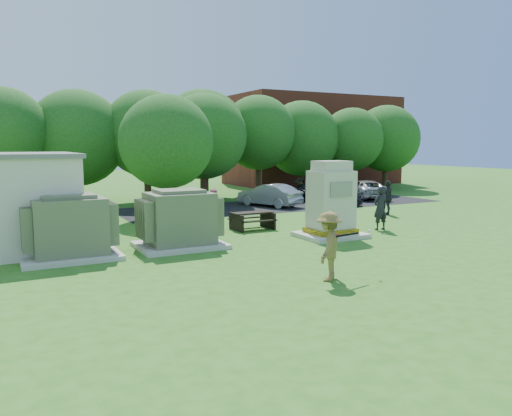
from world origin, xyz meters
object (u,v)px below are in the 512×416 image
picnic_table (252,218)px  car_white (179,201)px  person_at_picnic (215,208)px  transformer_right (180,220)px  person_by_generator (380,208)px  car_silver_b (365,189)px  car_dark (328,192)px  batter (329,246)px  car_silver_a (269,195)px  transformer_left (69,228)px  generator_cabinet (331,204)px  person_walking_right (388,198)px

picnic_table → car_white: size_ratio=0.48×
person_at_picnic → car_white: bearing=86.8°
transformer_right → person_by_generator: bearing=-3.5°
person_by_generator → car_white: 10.92m
person_at_picnic → car_silver_b: 14.88m
car_dark → batter: bearing=-131.0°
transformer_right → car_silver_b: bearing=30.2°
person_at_picnic → car_silver_a: (5.78, 5.39, -0.19)m
picnic_table → car_dark: size_ratio=0.37×
batter → car_silver_a: size_ratio=0.47×
car_silver_b → transformer_right: bearing=49.6°
transformer_right → car_silver_a: (8.62, 8.90, -0.31)m
person_at_picnic → car_silver_b: person_at_picnic is taller
car_silver_b → transformer_left: bearing=44.8°
transformer_right → picnic_table: bearing=28.2°
car_dark → picnic_table: bearing=-148.8°
batter → car_dark: (10.44, 14.48, -0.24)m
batter → person_by_generator: person_by_generator is taller
person_by_generator → picnic_table: bearing=-28.2°
transformer_left → car_silver_b: bearing=25.4°
car_dark → car_silver_b: car_dark is taller
transformer_left → generator_cabinet: generator_cabinet is taller
generator_cabinet → transformer_left: bearing=174.7°
person_by_generator → car_white: person_by_generator is taller
car_silver_a → car_dark: bearing=151.4°
person_by_generator → person_walking_right: person_by_generator is taller
picnic_table → car_white: car_white is taller
car_silver_b → person_at_picnic: bearing=43.4°
car_silver_a → transformer_right: bearing=24.3°
car_white → person_walking_right: bearing=-28.6°
batter → transformer_right: bearing=-113.9°
car_white → car_silver_b: bearing=7.6°
transformer_left → batter: bearing=-46.3°
transformer_left → picnic_table: (7.71, 2.15, -0.50)m
person_by_generator → person_at_picnic: 7.19m
person_at_picnic → car_dark: person_at_picnic is taller
transformer_left → person_walking_right: size_ratio=1.67×
person_by_generator → person_at_picnic: size_ratio=1.11×
transformer_right → person_at_picnic: size_ratio=1.76×
person_by_generator → generator_cabinet: bearing=8.5°
generator_cabinet → person_by_generator: size_ratio=1.59×
person_walking_right → car_silver_a: person_walking_right is taller
person_at_picnic → car_silver_b: (13.59, 6.06, -0.23)m
transformer_right → car_silver_b: transformer_right is taller
person_by_generator → car_silver_b: bearing=-125.8°
person_by_generator → car_white: (-5.79, 9.26, -0.32)m
picnic_table → transformer_right: bearing=-151.8°
person_walking_right → car_silver_b: person_walking_right is taller
transformer_right → person_at_picnic: (2.84, 3.51, -0.12)m
generator_cabinet → person_by_generator: (2.85, 0.36, -0.37)m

